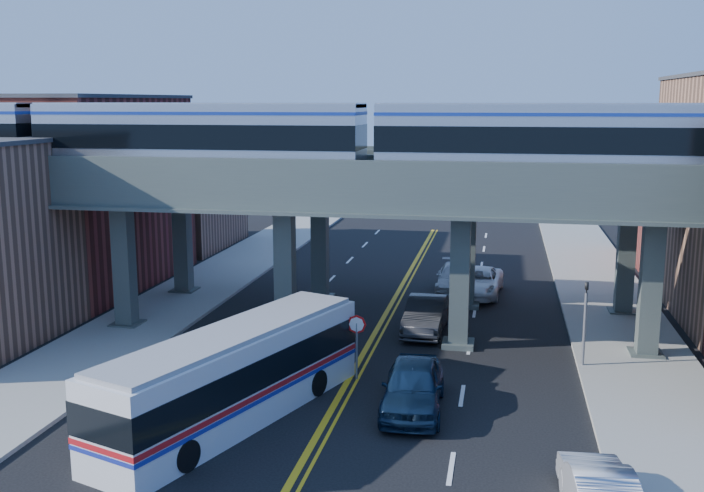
{
  "coord_description": "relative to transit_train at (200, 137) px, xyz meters",
  "views": [
    {
      "loc": [
        5.74,
        -26.03,
        10.86
      ],
      "look_at": [
        -0.64,
        6.87,
        4.63
      ],
      "focal_mm": 40.0,
      "sensor_mm": 36.0,
      "label": 1
    }
  ],
  "objects": [
    {
      "name": "building_west_b",
      "position": [
        -10.56,
        8.0,
        -3.74
      ],
      "size": [
        8.0,
        14.0,
        11.0
      ],
      "primitive_type": "cube",
      "color": "brown",
      "rests_on": "ground"
    },
    {
      "name": "traffic_signal",
      "position": [
        17.14,
        -2.0,
        -6.94
      ],
      "size": [
        0.15,
        0.18,
        4.1
      ],
      "color": "slate",
      "rests_on": "ground"
    },
    {
      "name": "ground",
      "position": [
        7.94,
        -8.0,
        -9.24
      ],
      "size": [
        120.0,
        120.0,
        0.0
      ],
      "primitive_type": "plane",
      "color": "black",
      "rests_on": "ground"
    },
    {
      "name": "stop_sign",
      "position": [
        8.24,
        -5.0,
        -7.48
      ],
      "size": [
        0.76,
        0.09,
        2.63
      ],
      "color": "slate",
      "rests_on": "ground"
    },
    {
      "name": "car_parked_curb",
      "position": [
        16.44,
        -14.14,
        -8.48
      ],
      "size": [
        1.97,
        4.73,
        1.52
      ],
      "primitive_type": "imported",
      "rotation": [
        0.0,
        0.0,
        3.22
      ],
      "color": "#B2B3B8",
      "rests_on": "ground"
    },
    {
      "name": "building_west_c",
      "position": [
        -10.56,
        21.0,
        -5.24
      ],
      "size": [
        8.0,
        10.0,
        8.0
      ],
      "primitive_type": "cube",
      "color": "#98684E",
      "rests_on": "ground"
    },
    {
      "name": "car_lane_a",
      "position": [
        10.78,
        -7.73,
        -8.35
      ],
      "size": [
        2.31,
        5.31,
        1.78
      ],
      "primitive_type": "imported",
      "rotation": [
        0.0,
        0.0,
        0.04
      ],
      "color": "#0E1F36",
      "rests_on": "ground"
    },
    {
      "name": "car_lane_c",
      "position": [
        12.47,
        9.8,
        -8.49
      ],
      "size": [
        2.9,
        5.61,
        1.51
      ],
      "primitive_type": "imported",
      "rotation": [
        0.0,
        0.0,
        -0.07
      ],
      "color": "white",
      "rests_on": "ground"
    },
    {
      "name": "sidewalk_west",
      "position": [
        -3.56,
        2.0,
        -9.16
      ],
      "size": [
        5.0,
        70.0,
        0.16
      ],
      "primitive_type": "cube",
      "color": "gray",
      "rests_on": "ground"
    },
    {
      "name": "elevated_viaduct_near",
      "position": [
        7.94,
        0.0,
        -2.77
      ],
      "size": [
        52.0,
        3.6,
        7.4
      ],
      "color": "#434E49",
      "rests_on": "ground"
    },
    {
      "name": "transit_bus",
      "position": [
        4.87,
        -9.71,
        -7.67
      ],
      "size": [
        6.48,
        12.05,
        3.05
      ],
      "rotation": [
        0.0,
        0.0,
        1.23
      ],
      "color": "silver",
      "rests_on": "ground"
    },
    {
      "name": "sidewalk_east",
      "position": [
        19.44,
        2.0,
        -9.16
      ],
      "size": [
        5.0,
        70.0,
        0.16
      ],
      "primitive_type": "cube",
      "color": "gray",
      "rests_on": "ground"
    },
    {
      "name": "elevated_viaduct_far",
      "position": [
        7.94,
        7.0,
        -2.77
      ],
      "size": [
        52.0,
        3.6,
        7.4
      ],
      "color": "#434E49",
      "rests_on": "ground"
    },
    {
      "name": "building_east_c",
      "position": [
        26.44,
        21.0,
        -4.74
      ],
      "size": [
        8.0,
        10.0,
        9.0
      ],
      "primitive_type": "cube",
      "color": "brown",
      "rests_on": "ground"
    },
    {
      "name": "car_lane_b",
      "position": [
        10.29,
        1.93,
        -8.41
      ],
      "size": [
        1.92,
        5.1,
        1.66
      ],
      "primitive_type": "imported",
      "rotation": [
        0.0,
        0.0,
        -0.03
      ],
      "color": "#28282A",
      "rests_on": "ground"
    },
    {
      "name": "car_lane_d",
      "position": [
        11.18,
        10.29,
        -8.47
      ],
      "size": [
        2.31,
        5.41,
        1.55
      ],
      "primitive_type": "imported",
      "rotation": [
        0.0,
        0.0,
        0.03
      ],
      "color": "#B0B0B5",
      "rests_on": "ground"
    },
    {
      "name": "transit_train",
      "position": [
        0.0,
        0.0,
        0.0
      ],
      "size": [
        46.62,
        2.92,
        3.4
      ],
      "color": "black",
      "rests_on": "elevated_viaduct_near"
    }
  ]
}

